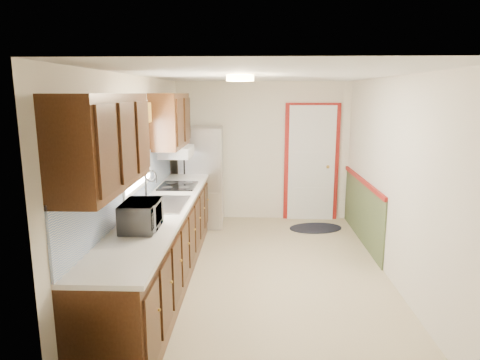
{
  "coord_description": "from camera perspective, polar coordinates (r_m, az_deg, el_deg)",
  "views": [
    {
      "loc": [
        -0.14,
        -4.92,
        2.2
      ],
      "look_at": [
        -0.32,
        0.24,
        1.15
      ],
      "focal_mm": 32.0,
      "sensor_mm": 36.0,
      "label": 1
    }
  ],
  "objects": [
    {
      "name": "room_shell",
      "position": [
        5.03,
        3.51,
        -0.0
      ],
      "size": [
        3.2,
        5.2,
        2.52
      ],
      "color": "tan",
      "rests_on": "ground"
    },
    {
      "name": "kitchen_run",
      "position": [
        4.96,
        -10.92,
        -5.0
      ],
      "size": [
        0.63,
        4.0,
        2.2
      ],
      "color": "#31190B",
      "rests_on": "ground"
    },
    {
      "name": "back_wall_trim",
      "position": [
        7.34,
        10.82,
        1.01
      ],
      "size": [
        1.12,
        2.3,
        2.08
      ],
      "color": "maroon",
      "rests_on": "ground"
    },
    {
      "name": "ceiling_fixture",
      "position": [
        4.73,
        0.02,
        13.43
      ],
      "size": [
        0.3,
        0.3,
        0.06
      ],
      "primitive_type": "cylinder",
      "color": "#FFD88C",
      "rests_on": "room_shell"
    },
    {
      "name": "microwave",
      "position": [
        4.12,
        -13.08,
        -4.26
      ],
      "size": [
        0.28,
        0.49,
        0.33
      ],
      "primitive_type": "imported",
      "rotation": [
        0.0,
        0.0,
        1.59
      ],
      "color": "white",
      "rests_on": "kitchen_run"
    },
    {
      "name": "refrigerator",
      "position": [
        7.16,
        -5.12,
        0.41
      ],
      "size": [
        0.71,
        0.71,
        1.66
      ],
      "rotation": [
        0.0,
        0.0,
        0.03
      ],
      "color": "#B7B7BC",
      "rests_on": "ground"
    },
    {
      "name": "rug",
      "position": [
        7.24,
        10.05,
        -6.32
      ],
      "size": [
        0.97,
        0.73,
        0.01
      ],
      "primitive_type": "ellipsoid",
      "rotation": [
        0.0,
        0.0,
        0.2
      ],
      "color": "black",
      "rests_on": "ground"
    },
    {
      "name": "cooktop",
      "position": [
        5.94,
        -8.25,
        -0.77
      ],
      "size": [
        0.49,
        0.58,
        0.02
      ],
      "primitive_type": "cube",
      "color": "black",
      "rests_on": "kitchen_run"
    }
  ]
}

